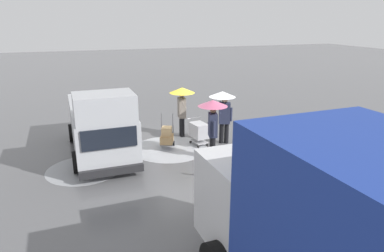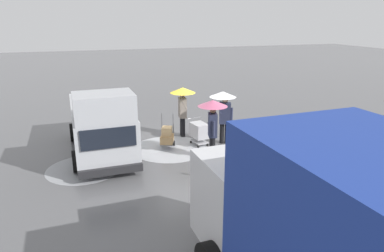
{
  "view_description": "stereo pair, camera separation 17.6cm",
  "coord_description": "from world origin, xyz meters",
  "px_view_note": "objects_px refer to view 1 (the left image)",
  "views": [
    {
      "loc": [
        4.19,
        12.62,
        4.81
      ],
      "look_at": [
        0.14,
        1.19,
        1.05
      ],
      "focal_mm": 32.58,
      "sensor_mm": 36.0,
      "label": 1
    },
    {
      "loc": [
        4.02,
        12.68,
        4.81
      ],
      "look_at": [
        0.14,
        1.19,
        1.05
      ],
      "focal_mm": 32.58,
      "sensor_mm": 36.0,
      "label": 2
    }
  ],
  "objects_px": {
    "shopping_cart_vendor": "(199,131)",
    "pedestrian_black_side": "(213,115)",
    "pedestrian_pink_side": "(223,105)",
    "pedestrian_white_side": "(182,100)",
    "cargo_van_parked_right": "(101,123)",
    "hand_dolly_boxes": "(167,137)"
  },
  "relations": [
    {
      "from": "pedestrian_white_side",
      "to": "pedestrian_black_side",
      "type": "bearing_deg",
      "value": 96.38
    },
    {
      "from": "hand_dolly_boxes",
      "to": "pedestrian_white_side",
      "type": "height_order",
      "value": "pedestrian_white_side"
    },
    {
      "from": "cargo_van_parked_right",
      "to": "pedestrian_white_side",
      "type": "height_order",
      "value": "cargo_van_parked_right"
    },
    {
      "from": "cargo_van_parked_right",
      "to": "hand_dolly_boxes",
      "type": "bearing_deg",
      "value": 174.94
    },
    {
      "from": "cargo_van_parked_right",
      "to": "pedestrian_black_side",
      "type": "relative_size",
      "value": 2.5
    },
    {
      "from": "hand_dolly_boxes",
      "to": "pedestrian_black_side",
      "type": "distance_m",
      "value": 2.22
    },
    {
      "from": "pedestrian_pink_side",
      "to": "pedestrian_white_side",
      "type": "height_order",
      "value": "same"
    },
    {
      "from": "hand_dolly_boxes",
      "to": "pedestrian_black_side",
      "type": "height_order",
      "value": "pedestrian_black_side"
    },
    {
      "from": "shopping_cart_vendor",
      "to": "cargo_van_parked_right",
      "type": "bearing_deg",
      "value": -3.88
    },
    {
      "from": "pedestrian_black_side",
      "to": "pedestrian_white_side",
      "type": "relative_size",
      "value": 1.0
    },
    {
      "from": "shopping_cart_vendor",
      "to": "pedestrian_black_side",
      "type": "bearing_deg",
      "value": 89.38
    },
    {
      "from": "pedestrian_pink_side",
      "to": "pedestrian_white_side",
      "type": "distance_m",
      "value": 1.83
    },
    {
      "from": "hand_dolly_boxes",
      "to": "pedestrian_white_side",
      "type": "xyz_separation_m",
      "value": [
        -0.99,
        -1.16,
        1.11
      ]
    },
    {
      "from": "shopping_cart_vendor",
      "to": "pedestrian_pink_side",
      "type": "xyz_separation_m",
      "value": [
        -0.97,
        0.11,
        1.0
      ]
    },
    {
      "from": "shopping_cart_vendor",
      "to": "pedestrian_white_side",
      "type": "height_order",
      "value": "pedestrian_white_side"
    },
    {
      "from": "pedestrian_pink_side",
      "to": "pedestrian_white_side",
      "type": "relative_size",
      "value": 1.0
    },
    {
      "from": "hand_dolly_boxes",
      "to": "pedestrian_pink_side",
      "type": "height_order",
      "value": "pedestrian_pink_side"
    },
    {
      "from": "cargo_van_parked_right",
      "to": "pedestrian_black_side",
      "type": "xyz_separation_m",
      "value": [
        -3.69,
        1.65,
        0.41
      ]
    },
    {
      "from": "cargo_van_parked_right",
      "to": "hand_dolly_boxes",
      "type": "distance_m",
      "value": 2.51
    },
    {
      "from": "pedestrian_white_side",
      "to": "shopping_cart_vendor",
      "type": "bearing_deg",
      "value": 104.27
    },
    {
      "from": "hand_dolly_boxes",
      "to": "cargo_van_parked_right",
      "type": "bearing_deg",
      "value": -5.06
    },
    {
      "from": "pedestrian_pink_side",
      "to": "cargo_van_parked_right",
      "type": "bearing_deg",
      "value": -4.37
    }
  ]
}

